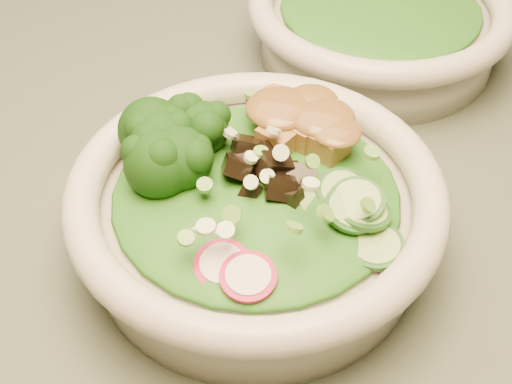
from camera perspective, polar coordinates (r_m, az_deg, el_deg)
The scene contains 12 objects.
dining_table at distance 0.63m, azimuth 13.71°, elevation -9.79°, with size 1.20×0.80×0.75m.
salad_bowl at distance 0.48m, azimuth 0.00°, elevation -1.61°, with size 0.25×0.25×0.07m.
side_bowl at distance 0.69m, azimuth 9.78°, elevation 13.17°, with size 0.24×0.24×0.07m.
lettuce_bed at distance 0.47m, azimuth 0.00°, elevation 0.09°, with size 0.19×0.19×0.02m, color #1C5812.
side_lettuce at distance 0.68m, azimuth 9.97°, elevation 14.50°, with size 0.16×0.16×0.02m, color #1C5812.
broccoli_florets at distance 0.48m, azimuth -6.37°, elevation 3.41°, with size 0.08×0.07×0.04m, color black, non-canonical shape.
radish_slices at distance 0.43m, azimuth -3.49°, elevation -4.91°, with size 0.10×0.04×0.02m, color #A40C37, non-canonical shape.
cucumber_slices at distance 0.45m, azimuth 6.97°, elevation -1.52°, with size 0.07×0.07×0.03m, color #99C66E, non-canonical shape.
mushroom_heap at distance 0.47m, azimuth 0.64°, elevation 2.08°, with size 0.07×0.07×0.04m, color black, non-canonical shape.
tofu_cubes at distance 0.50m, azimuth 3.26°, elevation 5.15°, with size 0.08×0.06×0.03m, color olive, non-canonical shape.
peanut_sauce at distance 0.49m, azimuth 3.32°, elevation 6.24°, with size 0.07×0.05×0.02m, color brown.
scallion_garnish at distance 0.45m, azimuth 0.00°, elevation 2.09°, with size 0.18×0.18×0.02m, color #60A339, non-canonical shape.
Camera 1 is at (0.05, -0.38, 1.14)m, focal length 50.00 mm.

